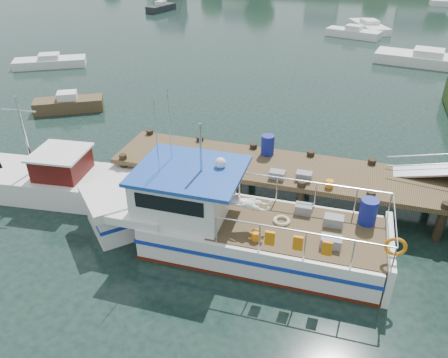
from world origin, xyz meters
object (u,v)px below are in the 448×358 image
(moored_rowboat, at_px, (69,104))
(moored_e, at_px, (161,8))
(moored_a, at_px, (50,62))
(lobster_boat, at_px, (224,222))
(work_boat, at_px, (46,179))
(dock, at_px, (432,167))
(moored_d, at_px, (369,26))
(moored_b, at_px, (353,33))
(moored_c, at_px, (427,59))

(moored_rowboat, relative_size, moored_e, 0.87)
(moored_rowboat, xyz_separation_m, moored_a, (-7.05, 7.84, -0.06))
(lobster_boat, relative_size, work_boat, 1.40)
(dock, relative_size, moored_rowboat, 3.95)
(lobster_boat, relative_size, moored_e, 2.38)
(moored_e, bearing_deg, moored_d, -6.66)
(moored_a, relative_size, moored_b, 1.02)
(moored_rowboat, bearing_deg, moored_e, 105.61)
(moored_a, distance_m, moored_d, 32.54)
(moored_b, bearing_deg, moored_d, 51.07)
(lobster_boat, bearing_deg, moored_c, 70.57)
(moored_b, relative_size, moored_e, 1.15)
(moored_d, distance_m, moored_e, 26.46)
(moored_rowboat, height_order, moored_a, moored_rowboat)
(moored_a, xyz_separation_m, moored_c, (28.91, 9.33, 0.09))
(moored_rowboat, relative_size, moored_c, 0.50)
(moored_a, xyz_separation_m, moored_b, (22.71, 17.91, 0.06))
(lobster_boat, distance_m, moored_b, 35.47)
(moored_c, bearing_deg, moored_d, 130.58)
(moored_b, height_order, moored_d, moored_b)
(work_boat, xyz_separation_m, moored_rowboat, (-4.69, 8.49, -0.24))
(moored_d, bearing_deg, moored_rowboat, -113.66)
(work_boat, height_order, moored_a, work_boat)
(work_boat, distance_m, moored_d, 40.12)
(work_boat, height_order, moored_b, work_boat)
(moored_b, bearing_deg, moored_rowboat, -140.16)
(dock, bearing_deg, lobster_boat, -150.78)
(moored_rowboat, xyz_separation_m, moored_d, (17.10, 29.66, -0.03))
(lobster_boat, bearing_deg, moored_e, 115.90)
(moored_b, distance_m, moored_e, 25.99)
(work_boat, xyz_separation_m, moored_c, (17.17, 25.66, -0.21))
(dock, height_order, moored_a, dock)
(work_boat, xyz_separation_m, moored_e, (-13.73, 42.35, -0.21))
(moored_rowboat, xyz_separation_m, moored_e, (-9.03, 33.86, 0.03))
(lobster_boat, distance_m, moored_c, 28.25)
(moored_a, bearing_deg, dock, -36.48)
(moored_a, height_order, moored_e, moored_e)
(work_boat, height_order, moored_c, work_boat)
(dock, xyz_separation_m, moored_b, (-4.01, 31.54, -1.81))
(work_boat, distance_m, moored_a, 20.12)
(moored_b, bearing_deg, moored_c, -73.00)
(moored_a, height_order, moored_b, moored_b)
(lobster_boat, xyz_separation_m, moored_c, (9.01, 26.77, -0.52))
(lobster_boat, relative_size, moored_rowboat, 2.73)
(moored_d, relative_size, moored_e, 1.41)
(moored_rowboat, relative_size, moored_d, 0.62)
(moored_b, bearing_deg, lobster_boat, -113.38)
(dock, height_order, lobster_boat, lobster_boat)
(moored_b, xyz_separation_m, moored_e, (-24.70, 8.10, 0.04))
(lobster_boat, distance_m, moored_e, 48.66)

